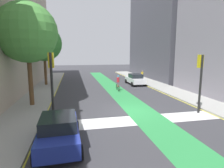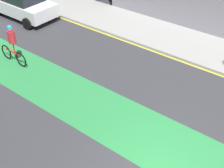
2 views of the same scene
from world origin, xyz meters
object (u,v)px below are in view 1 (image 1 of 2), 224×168
Objects in this scene: car_white_right_far at (135,79)px; car_blue_left_near at (59,130)px; traffic_signal_near_right at (200,73)px; cyclist_in_lane at (118,83)px; street_tree_near at (27,33)px; pedestrian_sidewalk_right_a at (142,75)px; street_tree_far at (44,43)px; traffic_signal_near_left at (52,74)px.

car_blue_left_near is at bearing -119.99° from car_white_right_far.
cyclist_in_lane is (-3.93, 9.46, -2.08)m from traffic_signal_near_right.
traffic_signal_near_right is 2.34× the size of cyclist_in_lane.
traffic_signal_near_right is 10.45m from cyclist_in_lane.
car_blue_left_near is 0.51× the size of street_tree_near.
car_blue_left_near is 1.01× the size of car_white_right_far.
street_tree_far is (-14.66, -1.19, 4.84)m from pedestrian_sidewalk_right_a.
traffic_signal_near_left is at bearing -127.46° from pedestrian_sidewalk_right_a.
car_white_right_far is at bearing -8.38° from street_tree_far.
car_blue_left_near is at bearing -80.65° from street_tree_far.
traffic_signal_near_left reaches higher than cyclist_in_lane.
traffic_signal_near_left is at bearing 99.58° from car_blue_left_near.
cyclist_in_lane is at bearing 112.54° from traffic_signal_near_right.
traffic_signal_near_left is at bearing -125.33° from cyclist_in_lane.
traffic_signal_near_left reaches higher than traffic_signal_near_right.
pedestrian_sidewalk_right_a is 15.49m from street_tree_far.
cyclist_in_lane is at bearing 30.23° from street_tree_near.
cyclist_in_lane is 0.22× the size of street_tree_near.
cyclist_in_lane is 0.23× the size of street_tree_far.
cyclist_in_lane is (6.57, 9.27, -2.17)m from traffic_signal_near_left.
cyclist_in_lane is 11.59m from street_tree_far.
cyclist_in_lane is at bearing -133.13° from car_white_right_far.
traffic_signal_near_right is at bearing 18.01° from car_blue_left_near.
traffic_signal_near_right is 10.67m from car_blue_left_near.
street_tree_far is (-0.26, 10.61, -0.29)m from street_tree_near.
street_tree_near reaches higher than pedestrian_sidewalk_right_a.
street_tree_near is 10.62m from street_tree_far.
street_tree_far is at bearing 171.62° from car_white_right_far.
cyclist_in_lane reaches higher than car_white_right_far.
street_tree_near reaches higher than traffic_signal_near_left.
cyclist_in_lane is 11.32m from street_tree_near.
street_tree_near is at bearing 109.81° from car_blue_left_near.
traffic_signal_near_right is 1.03× the size of car_white_right_far.
street_tree_far is (-12.45, 1.83, 4.97)m from car_white_right_far.
street_tree_far reaches higher than traffic_signal_near_right.
street_tree_near is at bearing -149.77° from cyclist_in_lane.
street_tree_far is at bearing 148.46° from cyclist_in_lane.
traffic_signal_near_right is at bearing -67.46° from cyclist_in_lane.
pedestrian_sidewalk_right_a reaches higher than car_white_right_far.
car_white_right_far is at bearing 60.01° from car_blue_left_near.
car_blue_left_near is 22.63m from pedestrian_sidewalk_right_a.
car_white_right_far is 15.91m from street_tree_near.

